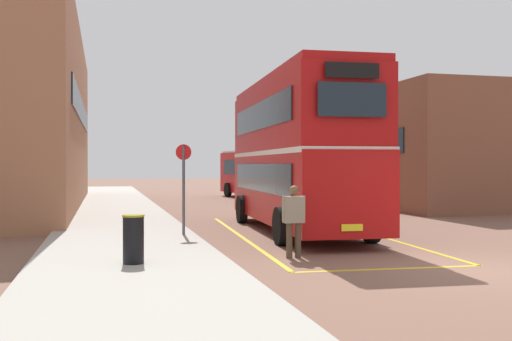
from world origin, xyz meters
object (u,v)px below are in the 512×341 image
(pedestrian_boarding, at_px, (294,216))
(bus_stop_sign, at_px, (184,180))
(litter_bin, at_px, (133,239))
(double_decker_bus, at_px, (297,151))
(single_deck_bus, at_px, (259,172))

(pedestrian_boarding, height_order, bus_stop_sign, bus_stop_sign)
(pedestrian_boarding, relative_size, bus_stop_sign, 0.64)
(pedestrian_boarding, bearing_deg, litter_bin, -168.60)
(pedestrian_boarding, distance_m, litter_bin, 3.64)
(pedestrian_boarding, xyz_separation_m, bus_stop_sign, (-1.95, 3.96, 0.74))
(litter_bin, bearing_deg, double_decker_bus, 47.42)
(single_deck_bus, height_order, bus_stop_sign, single_deck_bus)
(litter_bin, distance_m, bus_stop_sign, 5.05)
(single_deck_bus, xyz_separation_m, litter_bin, (-8.91, -24.24, -1.01))
(pedestrian_boarding, relative_size, litter_bin, 1.69)
(pedestrian_boarding, distance_m, bus_stop_sign, 4.47)
(litter_bin, xyz_separation_m, bus_stop_sign, (1.60, 4.67, 1.04))
(double_decker_bus, height_order, single_deck_bus, double_decker_bus)
(double_decker_bus, bearing_deg, pedestrian_boarding, -109.11)
(single_deck_bus, xyz_separation_m, bus_stop_sign, (-7.31, -19.56, 0.03))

